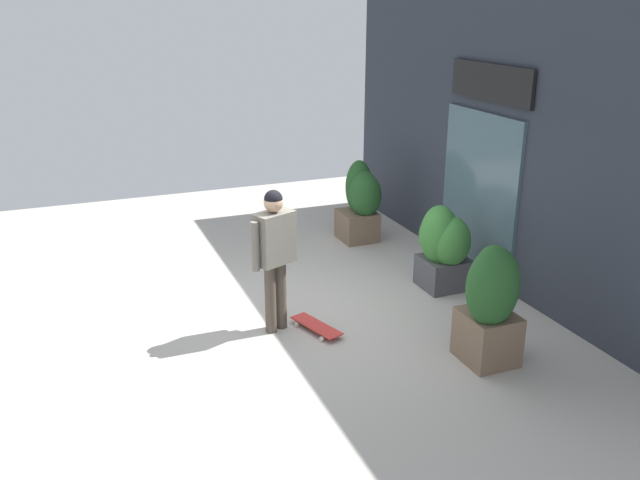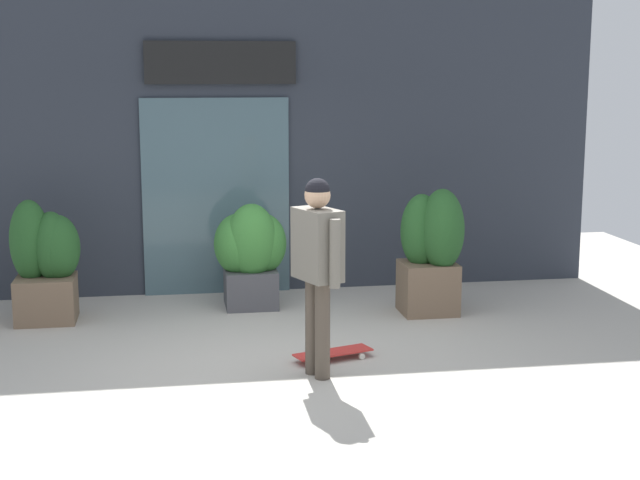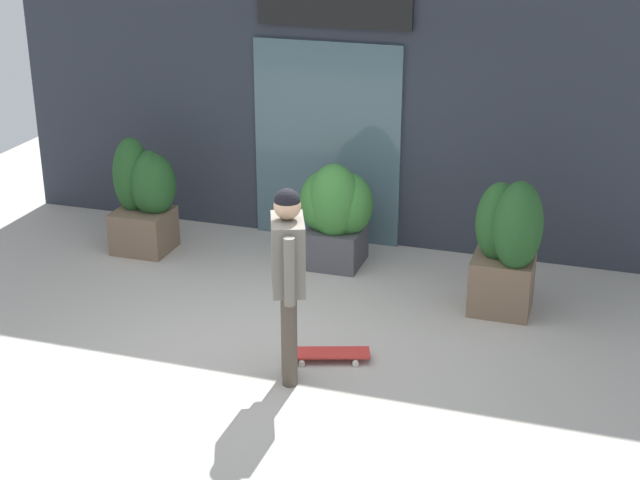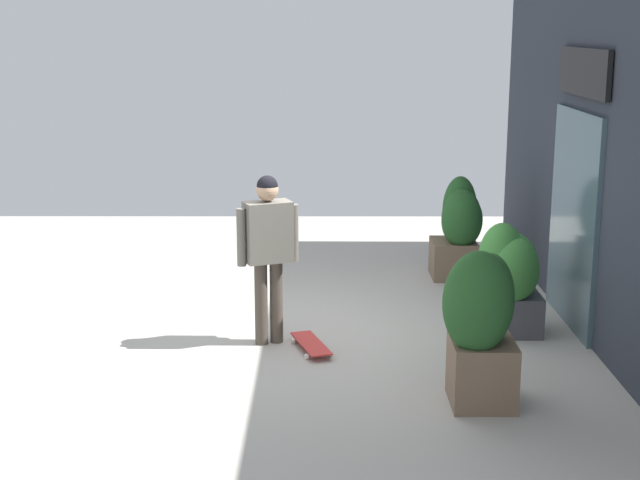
# 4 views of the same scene
# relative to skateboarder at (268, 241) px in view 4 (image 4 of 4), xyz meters

# --- Properties ---
(ground_plane) EXTENTS (12.00, 12.00, 0.00)m
(ground_plane) POSITION_rel_skateboarder_xyz_m (-0.29, 0.30, -1.05)
(ground_plane) COLOR #B2ADA3
(building_facade) EXTENTS (8.29, 0.31, 3.83)m
(building_facade) POSITION_rel_skateboarder_xyz_m (-0.30, 3.32, 0.85)
(building_facade) COLOR #2D333D
(building_facade) RESTS_ON ground_plane
(skateboarder) EXTENTS (0.41, 0.60, 1.71)m
(skateboarder) POSITION_rel_skateboarder_xyz_m (0.00, 0.00, 0.00)
(skateboarder) COLOR #4C4238
(skateboarder) RESTS_ON ground_plane
(skateboard) EXTENTS (0.76, 0.43, 0.08)m
(skateboard) POSITION_rel_skateboarder_xyz_m (0.21, 0.42, -0.99)
(skateboard) COLOR red
(skateboard) RESTS_ON ground_plane
(planter_box_left) EXTENTS (0.80, 0.65, 1.16)m
(planter_box_left) POSITION_rel_skateboarder_xyz_m (-0.35, 2.45, -0.42)
(planter_box_left) COLOR #47474C
(planter_box_left) RESTS_ON ground_plane
(planter_box_right) EXTENTS (0.64, 0.63, 1.36)m
(planter_box_right) POSITION_rel_skateboarder_xyz_m (1.54, 1.86, -0.33)
(planter_box_right) COLOR brown
(planter_box_right) RESTS_ON ground_plane
(planter_box_mid) EXTENTS (0.71, 0.61, 1.27)m
(planter_box_mid) POSITION_rel_skateboarder_xyz_m (-2.49, 2.25, -0.40)
(planter_box_mid) COLOR brown
(planter_box_mid) RESTS_ON ground_plane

